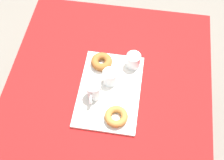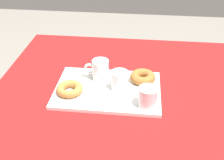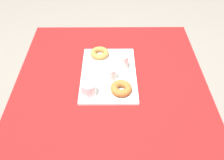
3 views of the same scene
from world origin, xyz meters
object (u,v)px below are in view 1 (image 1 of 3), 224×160
water_glass_far (133,61)px  sugar_donut_right (102,62)px  donut_plate_right (102,64)px  dining_table (109,92)px  sugar_donut_left (116,117)px  tea_mug_left (94,91)px  water_glass_near (110,77)px  serving_tray (110,91)px  donut_plate_left (116,118)px

water_glass_far → sugar_donut_right: size_ratio=0.74×
donut_plate_right → dining_table: bearing=28.2°
sugar_donut_left → donut_plate_right: sugar_donut_left is taller
tea_mug_left → sugar_donut_right: 0.19m
sugar_donut_left → donut_plate_right: 0.32m
water_glass_near → water_glass_far: 0.16m
dining_table → donut_plate_right: bearing=-151.8°
dining_table → water_glass_near: 0.15m
dining_table → water_glass_near: bearing=101.3°
sugar_donut_left → serving_tray: bearing=-160.1°
serving_tray → donut_plate_right: bearing=-156.3°
water_glass_near → water_glass_far: size_ratio=1.00×
donut_plate_left → donut_plate_right: bearing=-158.2°
donut_plate_left → serving_tray: bearing=-160.1°
tea_mug_left → sugar_donut_left: bearing=49.2°
serving_tray → water_glass_far: size_ratio=5.46×
water_glass_far → donut_plate_right: bearing=-82.8°
tea_mug_left → water_glass_near: bearing=144.9°
water_glass_near → donut_plate_right: (-0.10, -0.06, -0.03)m
water_glass_far → sugar_donut_left: water_glass_far is taller
donut_plate_right → sugar_donut_right: sugar_donut_right is taller
tea_mug_left → donut_plate_left: (0.11, 0.13, -0.04)m
dining_table → serving_tray: serving_tray is taller
tea_mug_left → water_glass_far: tea_mug_left is taller
donut_plate_left → sugar_donut_right: sugar_donut_right is taller
tea_mug_left → sugar_donut_right: size_ratio=1.02×
dining_table → water_glass_near: (-0.00, 0.01, 0.15)m
water_glass_far → donut_plate_right: water_glass_far is taller
donut_plate_left → sugar_donut_left: 0.02m
donut_plate_right → tea_mug_left: bearing=-2.0°
water_glass_near → donut_plate_right: water_glass_near is taller
tea_mug_left → donut_plate_left: bearing=49.2°
water_glass_near → sugar_donut_right: (-0.10, -0.06, -0.01)m
water_glass_near → donut_plate_left: (0.20, 0.06, -0.03)m
donut_plate_left → dining_table: bearing=-161.5°
dining_table → donut_plate_right: 0.16m
water_glass_near → sugar_donut_right: size_ratio=0.74×
tea_mug_left → serving_tray: bearing=120.8°
serving_tray → water_glass_far: 0.20m
dining_table → donut_plate_left: (0.20, 0.07, 0.12)m
sugar_donut_left → water_glass_near: bearing=-163.6°
water_glass_near → donut_plate_left: size_ratio=0.70×
sugar_donut_right → sugar_donut_left: bearing=21.8°
water_glass_near → sugar_donut_right: bearing=-148.0°
water_glass_near → sugar_donut_right: water_glass_near is taller
donut_plate_right → sugar_donut_left: bearing=21.8°
donut_plate_left → sugar_donut_right: 0.32m
donut_plate_right → water_glass_far: bearing=97.2°
dining_table → donut_plate_right: size_ratio=9.47×
dining_table → donut_plate_left: size_ratio=9.47×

